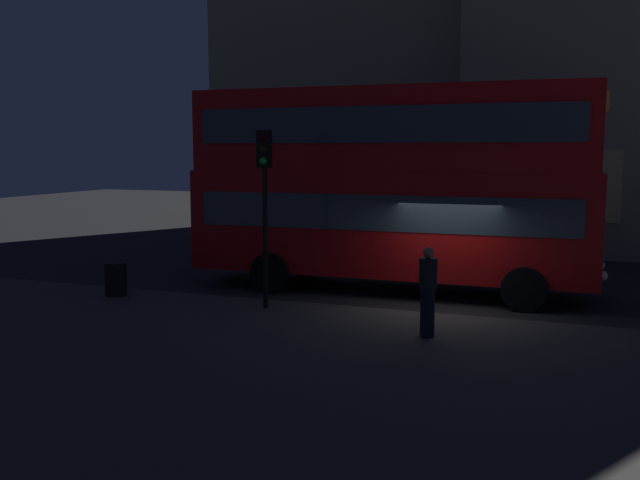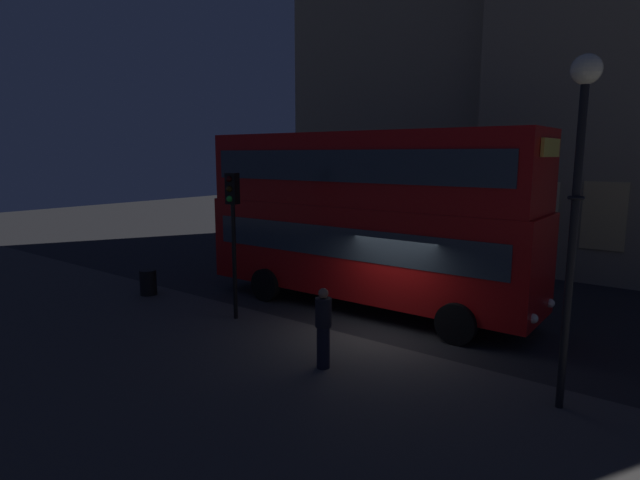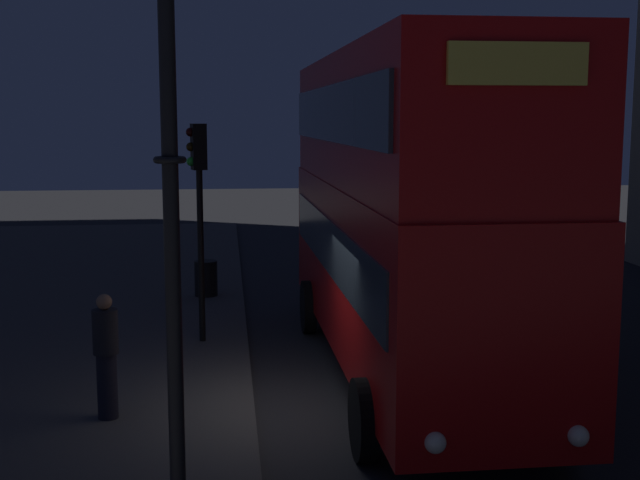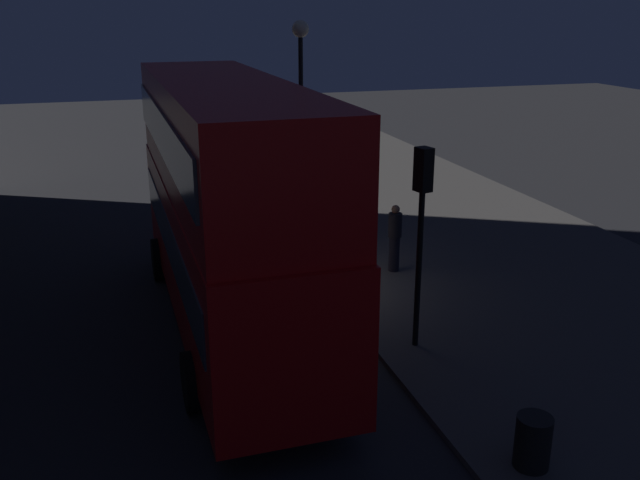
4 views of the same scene
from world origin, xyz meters
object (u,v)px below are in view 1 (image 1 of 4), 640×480
traffic_light_near_kerb (264,181)px  pedestrian (428,291)px  double_decker_bus (390,179)px  litter_bin (116,279)px

traffic_light_near_kerb → pedestrian: size_ratio=2.30×
double_decker_bus → pedestrian: bearing=-67.2°
traffic_light_near_kerb → litter_bin: size_ratio=4.91×
traffic_light_near_kerb → litter_bin: bearing=167.2°
double_decker_bus → traffic_light_near_kerb: (-2.05, -3.45, 0.06)m
double_decker_bus → pedestrian: (2.02, -4.66, -1.98)m
pedestrian → litter_bin: size_ratio=2.14×
double_decker_bus → litter_bin: bearing=-151.6°
double_decker_bus → litter_bin: size_ratio=12.80×
double_decker_bus → pedestrian: 5.45m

